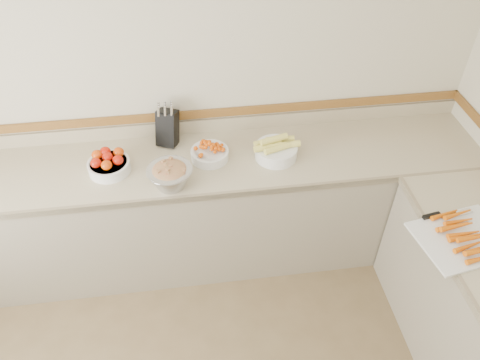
{
  "coord_description": "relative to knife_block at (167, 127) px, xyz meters",
  "views": [
    {
      "loc": [
        0.08,
        -0.65,
        2.83
      ],
      "look_at": [
        0.35,
        1.35,
        1.0
      ],
      "focal_mm": 35.0,
      "sensor_mm": 36.0,
      "label": 1
    }
  ],
  "objects": [
    {
      "name": "corn_bowl",
      "position": [
        0.68,
        -0.25,
        -0.07
      ],
      "size": [
        0.31,
        0.28,
        0.16
      ],
      "color": "white",
      "rests_on": "counter_back"
    },
    {
      "name": "counter_back",
      "position": [
        0.06,
        -0.22,
        -0.57
      ],
      "size": [
        4.0,
        0.65,
        1.08
      ],
      "color": "tan",
      "rests_on": "ground_plane"
    },
    {
      "name": "rhubarb_bowl",
      "position": [
        0.0,
        -0.43,
        -0.05
      ],
      "size": [
        0.28,
        0.28,
        0.16
      ],
      "color": "#B2B2BA",
      "rests_on": "counter_back"
    },
    {
      "name": "cherry_tomato_bowl",
      "position": [
        0.26,
        -0.2,
        -0.08
      ],
      "size": [
        0.25,
        0.25,
        0.13
      ],
      "color": "white",
      "rests_on": "counter_back"
    },
    {
      "name": "knife_block",
      "position": [
        0.0,
        0.0,
        0.0
      ],
      "size": [
        0.18,
        0.19,
        0.31
      ],
      "color": "black",
      "rests_on": "counter_back"
    },
    {
      "name": "back_wall",
      "position": [
        0.06,
        0.1,
        0.27
      ],
      "size": [
        4.0,
        0.0,
        4.0
      ],
      "primitive_type": "plane",
      "rotation": [
        1.57,
        0.0,
        0.0
      ],
      "color": "beige",
      "rests_on": "ground_plane"
    },
    {
      "name": "tomato_bowl",
      "position": [
        -0.38,
        -0.24,
        -0.07
      ],
      "size": [
        0.26,
        0.26,
        0.13
      ],
      "color": "white",
      "rests_on": "counter_back"
    },
    {
      "name": "cutting_board",
      "position": [
        1.55,
        -1.07,
        -0.11
      ],
      "size": [
        0.54,
        0.46,
        0.07
      ],
      "color": "silver",
      "rests_on": "counter_right"
    }
  ]
}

